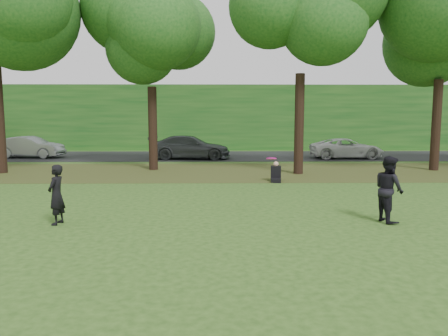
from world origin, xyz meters
name	(u,v)px	position (x,y,z in m)	size (l,w,h in m)	color
ground	(207,263)	(0.00, 0.00, 0.00)	(120.00, 120.00, 0.00)	#254515
leaf_litter	(213,172)	(0.00, 13.00, 0.01)	(60.00, 7.00, 0.01)	#433A18
street	(214,156)	(0.00, 21.00, 0.01)	(70.00, 7.00, 0.02)	black
far_hedge	(215,118)	(0.00, 27.00, 2.50)	(70.00, 3.00, 5.00)	#154A18
player_left	(56,195)	(-3.86, 2.99, 0.76)	(0.56, 0.37, 1.53)	black
player_right	(389,189)	(4.64, 3.13, 0.86)	(0.84, 0.65, 1.72)	black
parked_cars	(207,148)	(-0.42, 19.47, 0.69)	(41.57, 2.95, 1.44)	black
frisbee	(271,159)	(1.61, 3.35, 1.63)	(0.38, 0.37, 0.10)	#DD1295
seated_person	(276,174)	(2.63, 9.97, 0.31)	(0.49, 0.77, 0.83)	black
tree_line	(205,3)	(-0.34, 12.94, 7.84)	(55.30, 7.90, 12.31)	black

